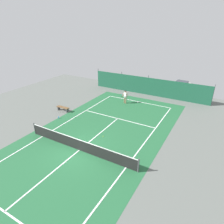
% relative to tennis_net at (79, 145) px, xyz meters
% --- Properties ---
extents(ground_plane, '(36.00, 36.00, 0.00)m').
position_rel_tennis_net_xyz_m(ground_plane, '(0.00, 0.00, -0.51)').
color(ground_plane, slate).
extents(court_surface, '(11.02, 26.60, 0.01)m').
position_rel_tennis_net_xyz_m(court_surface, '(0.00, 0.00, -0.51)').
color(court_surface, '#236038').
rests_on(court_surface, ground).
extents(tennis_net, '(10.12, 0.10, 1.10)m').
position_rel_tennis_net_xyz_m(tennis_net, '(0.00, 0.00, 0.00)').
color(tennis_net, black).
rests_on(tennis_net, ground).
extents(back_fence, '(16.30, 0.98, 2.70)m').
position_rel_tennis_net_xyz_m(back_fence, '(-0.00, 15.49, 0.16)').
color(back_fence, '#195138').
rests_on(back_fence, ground).
extents(tennis_player, '(0.71, 0.75, 1.64)m').
position_rel_tennis_net_xyz_m(tennis_player, '(-1.24, 10.61, 0.45)').
color(tennis_player, '#9E7051').
rests_on(tennis_player, ground).
extents(tennis_ball_near_player, '(0.07, 0.07, 0.07)m').
position_rel_tennis_net_xyz_m(tennis_ball_near_player, '(0.56, 2.65, -0.48)').
color(tennis_ball_near_player, '#CCDB33').
rests_on(tennis_ball_near_player, ground).
extents(parked_car, '(2.18, 4.28, 1.68)m').
position_rel_tennis_net_xyz_m(parked_car, '(3.85, 17.82, 0.33)').
color(parked_car, silver).
rests_on(parked_car, ground).
extents(courtside_bench, '(1.60, 0.40, 0.49)m').
position_rel_tennis_net_xyz_m(courtside_bench, '(-6.31, 5.03, -0.14)').
color(courtside_bench, brown).
rests_on(courtside_bench, ground).
extents(water_bottle, '(0.08, 0.08, 0.24)m').
position_rel_tennis_net_xyz_m(water_bottle, '(-5.41, 3.36, -0.39)').
color(water_bottle, '#338CD8').
rests_on(water_bottle, ground).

